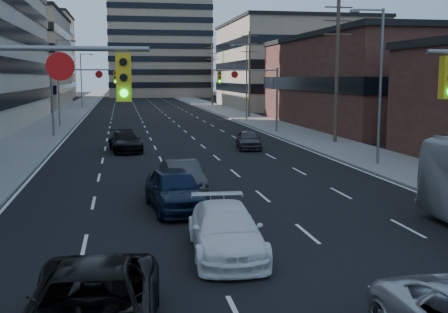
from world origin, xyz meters
name	(u,v)px	position (x,y,z in m)	size (l,w,h in m)	color
road_surface	(139,99)	(0.00, 130.00, 0.01)	(18.00, 300.00, 0.02)	black
sidewalk_left	(89,99)	(-11.50, 130.00, 0.07)	(5.00, 300.00, 0.15)	slate
sidewalk_right	(187,98)	(11.50, 130.00, 0.07)	(5.00, 300.00, 0.15)	slate
office_left_far	(6,61)	(-24.00, 100.00, 8.00)	(20.00, 30.00, 16.00)	gray
storefront_right_mid	(393,84)	(24.00, 50.00, 4.50)	(20.00, 30.00, 9.00)	#472119
office_right_far	(294,66)	(25.00, 88.00, 7.00)	(22.00, 28.00, 14.00)	gray
bg_block_left	(21,57)	(-28.00, 140.00, 10.00)	(24.00, 24.00, 20.00)	#ADA089
bg_block_right	(270,74)	(32.00, 130.00, 6.00)	(22.00, 22.00, 12.00)	gray
signal_far_left	(79,87)	(-7.68, 45.00, 4.30)	(6.09, 0.33, 6.00)	slate
signal_far_right	(253,87)	(7.68, 45.00, 4.30)	(6.09, 0.33, 6.00)	slate
utility_pole_block	(337,69)	(12.20, 36.00, 5.78)	(2.20, 0.28, 11.00)	#4C3D2D
utility_pole_midblock	(249,72)	(12.20, 66.00, 5.78)	(2.20, 0.28, 11.00)	#4C3D2D
utility_pole_distant	(212,74)	(12.20, 96.00, 5.78)	(2.20, 0.28, 11.00)	#4C3D2D
streetlight_left_mid	(60,78)	(-10.34, 55.00, 5.05)	(2.03, 0.22, 9.00)	slate
streetlight_left_far	(82,78)	(-10.34, 90.00, 5.05)	(2.03, 0.22, 9.00)	slate
streetlight_right_near	(378,79)	(10.34, 25.00, 5.05)	(2.03, 0.22, 9.00)	slate
streetlight_right_far	(245,78)	(10.34, 60.00, 5.05)	(2.03, 0.22, 9.00)	slate
black_pickup	(91,312)	(-4.84, 5.05, 0.78)	(2.58, 5.60, 1.56)	black
white_van	(226,231)	(-1.25, 10.38, 0.72)	(2.01, 4.94, 1.43)	white
sedan_blue	(175,189)	(-2.19, 16.20, 0.82)	(1.94, 4.81, 1.64)	black
sedan_grey_center	(182,176)	(-1.51, 19.80, 0.70)	(1.47, 4.22, 1.39)	#373639
sedan_black_far	(125,142)	(-3.94, 34.23, 0.71)	(1.99, 4.88, 1.42)	black
sedan_grey_right	(249,140)	(4.82, 34.02, 0.69)	(1.63, 4.04, 1.38)	#3A3A3D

